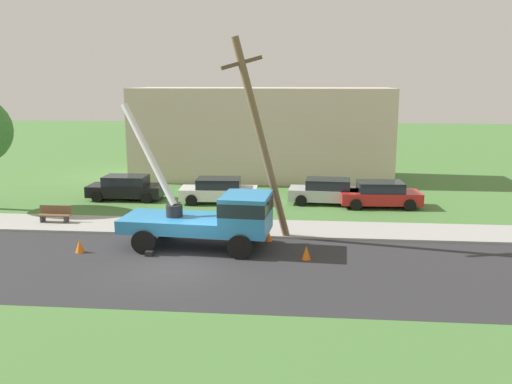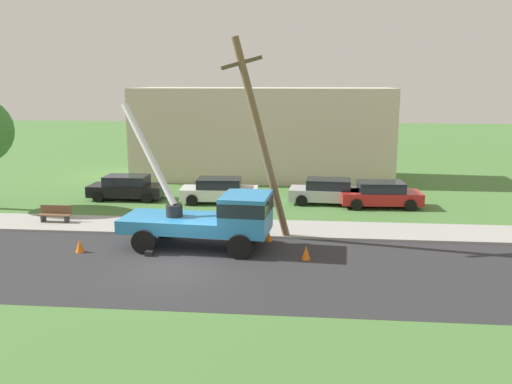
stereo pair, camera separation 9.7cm
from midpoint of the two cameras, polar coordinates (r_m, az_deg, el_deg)
ground_plane at (r=32.49m, az=-3.09°, el=-0.74°), size 120.00×120.00×0.00m
road_asphalt at (r=21.14m, az=-8.00°, el=-7.68°), size 80.00×8.15×0.01m
sidewalk_strip at (r=26.30m, az=-5.20°, el=-3.63°), size 80.00×2.93×0.10m
utility_truck at (r=22.81m, az=-4.12°, el=-2.47°), size 6.74×3.22×5.98m
leaning_utility_pole at (r=23.39m, az=0.66°, el=5.61°), size 2.96×1.47×8.77m
traffic_cone_ahead at (r=21.70m, az=5.38°, el=-6.32°), size 0.36×0.36×0.56m
traffic_cone_behind at (r=23.62m, az=-17.81°, el=-5.35°), size 0.36×0.36×0.56m
traffic_cone_curbside at (r=24.03m, az=1.38°, el=-4.49°), size 0.36×0.36×0.56m
parked_sedan_black at (r=33.12m, az=-13.24°, el=0.46°), size 4.41×2.04×1.42m
parked_sedan_white at (r=31.45m, az=-3.76°, el=0.17°), size 4.50×2.19×1.42m
parked_sedan_silver at (r=31.38m, az=7.66°, el=0.06°), size 4.51×2.21×1.42m
parked_sedan_red at (r=31.08m, az=12.98°, el=-0.25°), size 4.50×2.19×1.42m
park_bench at (r=28.59m, az=-20.11°, el=-2.21°), size 1.60×0.45×0.90m
lowrise_building_backdrop at (r=39.19m, az=0.81°, el=6.14°), size 18.00×6.00×6.40m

